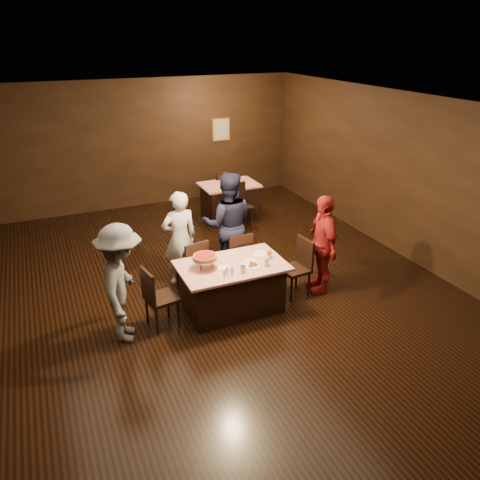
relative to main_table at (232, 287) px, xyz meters
name	(u,v)px	position (x,y,z in m)	size (l,w,h in m)	color
room	(206,172)	(-0.25, 0.31, 1.75)	(10.00, 10.04, 3.02)	black
main_table	(232,287)	(0.00, 0.00, 0.00)	(1.60, 1.00, 0.77)	#A7140B
back_table	(229,200)	(1.51, 3.73, 0.00)	(1.30, 0.90, 0.77)	#A4150A
chair_far_left	(191,266)	(-0.40, 0.75, 0.09)	(0.42, 0.42, 0.95)	black
chair_far_right	(236,257)	(0.40, 0.75, 0.09)	(0.42, 0.42, 0.95)	black
chair_end_left	(161,297)	(-1.10, 0.00, 0.09)	(0.42, 0.42, 0.95)	black
chair_end_right	(295,268)	(1.10, 0.00, 0.09)	(0.42, 0.42, 0.95)	black
chair_back_near	(242,206)	(1.51, 3.03, 0.09)	(0.42, 0.42, 0.95)	black
chair_back_far	(220,189)	(1.51, 4.33, 0.09)	(0.42, 0.42, 0.95)	black
diner_white_jacket	(180,238)	(-0.45, 1.14, 0.43)	(0.60, 0.39, 1.63)	silver
diner_navy_hoodie	(228,224)	(0.42, 1.15, 0.54)	(0.90, 0.70, 1.84)	black
diner_grey_knit	(122,284)	(-1.64, -0.07, 0.47)	(1.10, 0.63, 1.70)	#5B5B60
diner_red_shirt	(322,244)	(1.58, -0.03, 0.44)	(0.97, 0.40, 1.65)	maroon
pizza_stand	(205,257)	(-0.40, 0.05, 0.57)	(0.38, 0.38, 0.22)	black
plate_with_slice	(252,265)	(0.25, -0.18, 0.41)	(0.25, 0.25, 0.06)	white
plate_empty	(260,254)	(0.55, 0.15, 0.39)	(0.25, 0.25, 0.01)	white
glass_front_left	(243,268)	(0.05, -0.30, 0.46)	(0.08, 0.08, 0.14)	silver
glass_front_right	(266,262)	(0.45, -0.25, 0.46)	(0.08, 0.08, 0.14)	silver
glass_amber	(269,255)	(0.60, -0.05, 0.46)	(0.08, 0.08, 0.14)	#BF7F26
condiments	(228,272)	(-0.18, -0.28, 0.43)	(0.17, 0.10, 0.09)	silver
napkin_center	(250,261)	(0.30, 0.00, 0.39)	(0.16, 0.16, 0.01)	white
napkin_left	(224,268)	(-0.15, -0.05, 0.39)	(0.16, 0.16, 0.01)	white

